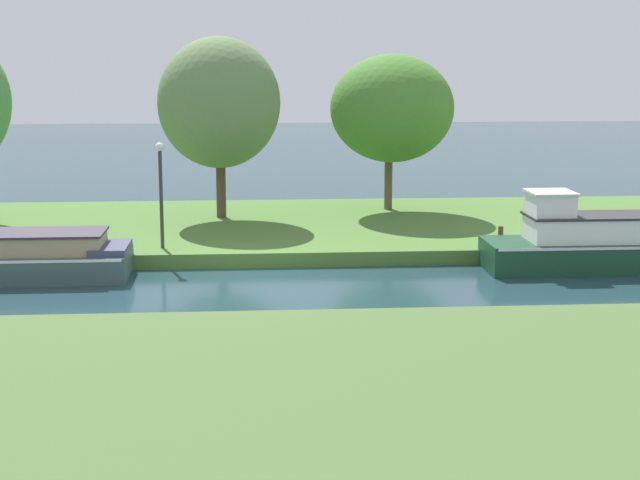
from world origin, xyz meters
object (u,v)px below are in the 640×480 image
object	(u,v)px
willow_tree_right	(392,109)
slate_narrowboat	(11,259)
forest_barge	(615,244)
willow_tree_centre	(219,103)
mooring_post_far	(501,237)
lamp_post	(161,182)

from	to	relation	value
willow_tree_right	slate_narrowboat	bearing A→B (deg)	-144.82
forest_barge	willow_tree_centre	world-z (taller)	willow_tree_centre
slate_narrowboat	mooring_post_far	world-z (taller)	slate_narrowboat
forest_barge	willow_tree_right	size ratio (longest dim) A/B	1.39
slate_narrowboat	willow_tree_right	xyz separation A→B (m)	(10.92, 7.70, 3.37)
forest_barge	slate_narrowboat	world-z (taller)	forest_barge
lamp_post	willow_tree_right	bearing A→B (deg)	39.27
slate_narrowboat	mooring_post_far	xyz separation A→B (m)	(13.05, 1.22, 0.17)
mooring_post_far	forest_barge	bearing A→B (deg)	-23.46
willow_tree_right	mooring_post_far	bearing A→B (deg)	-71.79
willow_tree_right	willow_tree_centre	bearing A→B (deg)	-168.62
slate_narrowboat	forest_barge	bearing A→B (deg)	-0.00
willow_tree_centre	mooring_post_far	distance (m)	10.10
willow_tree_centre	lamp_post	world-z (taller)	willow_tree_centre
willow_tree_centre	lamp_post	xyz separation A→B (m)	(-1.50, -4.75, -1.92)
forest_barge	slate_narrowboat	distance (m)	15.86
slate_narrowboat	lamp_post	xyz separation A→B (m)	(3.70, 1.79, 1.71)
slate_narrowboat	willow_tree_right	world-z (taller)	willow_tree_right
forest_barge	lamp_post	bearing A→B (deg)	171.63
forest_barge	willow_tree_right	distance (m)	9.69
forest_barge	willow_tree_centre	xyz separation A→B (m)	(-10.67, 6.55, 3.47)
forest_barge	lamp_post	size ratio (longest dim) A/B	2.53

